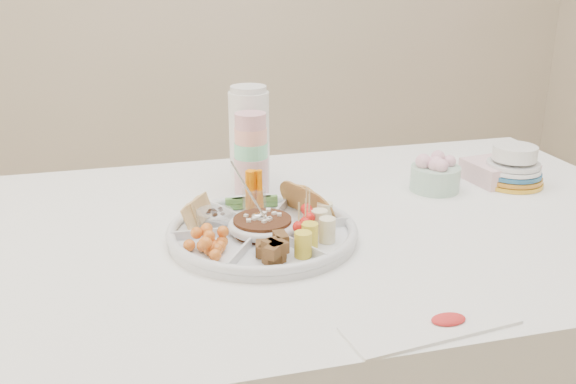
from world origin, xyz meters
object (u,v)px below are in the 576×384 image
object	(u,v)px
thermos	(249,136)
party_tray	(262,229)
dining_table	(333,366)
plate_stack	(513,166)

from	to	relation	value
thermos	party_tray	bearing A→B (deg)	-97.38
dining_table	thermos	world-z (taller)	thermos
party_tray	thermos	distance (m)	0.35
party_tray	thermos	bearing A→B (deg)	82.62
dining_table	party_tray	size ratio (longest dim) A/B	4.00
dining_table	thermos	size ratio (longest dim) A/B	5.93
party_tray	plate_stack	world-z (taller)	plate_stack
party_tray	thermos	world-z (taller)	thermos
plate_stack	party_tray	bearing A→B (deg)	-166.18
party_tray	thermos	xyz separation A→B (m)	(0.04, 0.33, 0.11)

